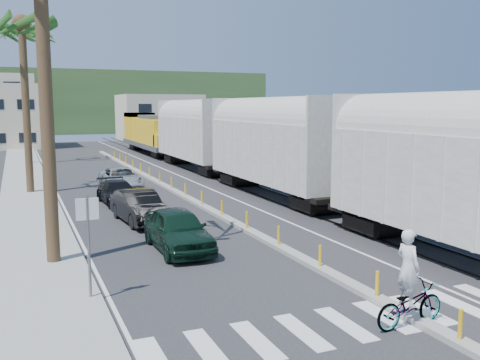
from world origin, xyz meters
The scene contains 16 objects.
ground centered at (0.00, 0.00, 0.00)m, with size 140.00×140.00×0.00m, color #28282B.
sidewalk centered at (-8.50, 25.00, 0.07)m, with size 3.00×90.00×0.15m, color gray.
rails centered at (5.00, 28.00, 0.03)m, with size 1.56×100.00×0.06m.
median centered at (0.00, 19.96, 0.09)m, with size 0.45×60.00×0.85m.
crosswalk centered at (0.00, -2.00, 0.01)m, with size 14.00×2.20×0.01m, color silver.
lane_markings centered at (-2.15, 25.00, 0.00)m, with size 9.42×90.00×0.01m.
freight_train centered at (5.00, 21.18, 2.91)m, with size 3.00×60.94×5.85m.
palm_trees centered at (-8.10, 22.70, 10.81)m, with size 3.50×37.20×13.75m.
street_sign centered at (-7.30, 2.00, 1.97)m, with size 0.60×0.08×3.00m.
buildings centered at (-6.41, 71.66, 4.36)m, with size 38.00×27.00×10.00m.
hillside centered at (0.00, 100.00, 6.00)m, with size 80.00×20.00×12.00m, color #385628.
car_lead centered at (-3.58, 6.21, 0.78)m, with size 1.87×4.61×1.57m, color black.
car_second centered at (-3.89, 11.50, 0.74)m, with size 1.99×4.64×1.49m, color black.
car_third centered at (-3.94, 16.64, 0.63)m, with size 2.02×4.45×1.27m, color black.
car_rear centered at (-2.83, 21.84, 0.70)m, with size 2.33×5.01×1.39m, color #B9BCBE.
cyclist centered at (-0.35, -2.70, 0.78)m, with size 1.11×2.20×2.44m.
Camera 1 is at (-8.97, -12.60, 5.36)m, focal length 40.00 mm.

